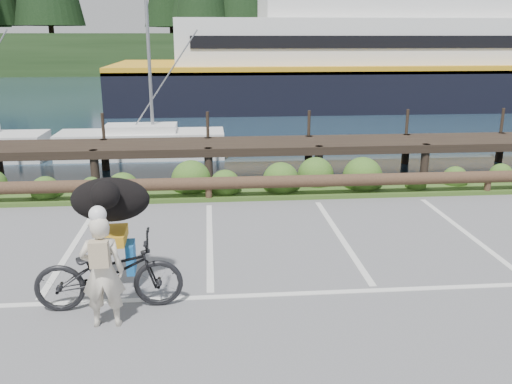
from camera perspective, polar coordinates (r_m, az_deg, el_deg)
The scene contains 7 objects.
ground at distance 8.86m, azimuth -4.82°, elevation -9.81°, with size 72.00×72.00×0.00m, color #5E5E61.
harbor_backdrop at distance 86.56m, azimuth -4.95°, elevation 13.65°, with size 170.00×160.00×30.00m.
vegetation_strip at distance 13.80m, azimuth -4.99°, elevation 0.08°, with size 34.00×1.60×0.10m, color #3D5B21.
log_rail at distance 13.14m, azimuth -4.97°, elevation -0.98°, with size 32.00×0.30×0.60m, color #443021, non-canonical shape.
bicycle at distance 8.22m, azimuth -15.23°, elevation -8.20°, with size 0.74×2.13×1.12m, color black.
cyclist at distance 7.68m, azimuth -15.85°, elevation -8.08°, with size 0.58×0.38×1.60m, color beige.
dog at distance 8.55m, azimuth -15.09°, elevation -0.78°, with size 1.19×0.58×0.69m, color black.
Camera 1 is at (0.03, -7.96, 3.89)m, focal length 38.00 mm.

